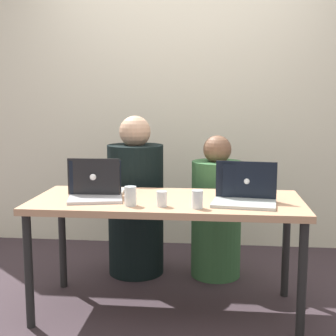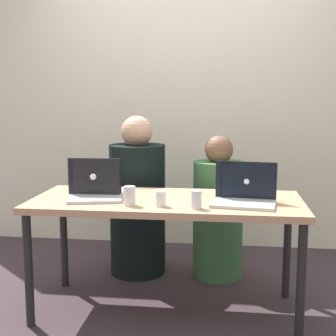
{
  "view_description": "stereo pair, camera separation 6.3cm",
  "coord_description": "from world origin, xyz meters",
  "px_view_note": "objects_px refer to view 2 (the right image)",
  "views": [
    {
      "loc": [
        0.29,
        -2.77,
        1.33
      ],
      "look_at": [
        0.0,
        0.07,
        0.9
      ],
      "focal_mm": 50.0,
      "sensor_mm": 36.0,
      "label": 1
    },
    {
      "loc": [
        0.36,
        -2.76,
        1.33
      ],
      "look_at": [
        0.0,
        0.07,
        0.9
      ],
      "focal_mm": 50.0,
      "sensor_mm": 36.0,
      "label": 2
    }
  ],
  "objects_px": {
    "laptop_back_right": "(245,190)",
    "laptop_front_right": "(244,195)",
    "water_glass_left": "(130,197)",
    "water_glass_center": "(161,200)",
    "water_glass_right": "(196,201)",
    "person_on_right": "(218,215)",
    "person_on_left": "(138,204)",
    "laptop_back_left": "(97,186)",
    "laptop_front_left": "(95,191)"
  },
  "relations": [
    {
      "from": "water_glass_left",
      "to": "water_glass_center",
      "type": "xyz_separation_m",
      "value": [
        0.18,
        0.0,
        -0.01
      ]
    },
    {
      "from": "laptop_back_right",
      "to": "laptop_front_left",
      "type": "height_order",
      "value": "laptop_front_left"
    },
    {
      "from": "laptop_back_right",
      "to": "laptop_front_left",
      "type": "bearing_deg",
      "value": 5.61
    },
    {
      "from": "person_on_left",
      "to": "laptop_back_left",
      "type": "distance_m",
      "value": 0.62
    },
    {
      "from": "laptop_back_right",
      "to": "laptop_back_left",
      "type": "bearing_deg",
      "value": -2.29
    },
    {
      "from": "water_glass_left",
      "to": "laptop_back_right",
      "type": "bearing_deg",
      "value": 23.28
    },
    {
      "from": "laptop_front_left",
      "to": "water_glass_center",
      "type": "distance_m",
      "value": 0.45
    },
    {
      "from": "laptop_front_left",
      "to": "water_glass_right",
      "type": "xyz_separation_m",
      "value": [
        0.63,
        -0.18,
        -0.01
      ]
    },
    {
      "from": "person_on_left",
      "to": "water_glass_left",
      "type": "bearing_deg",
      "value": 112.19
    },
    {
      "from": "person_on_left",
      "to": "water_glass_center",
      "type": "xyz_separation_m",
      "value": [
        0.3,
        -0.83,
        0.22
      ]
    },
    {
      "from": "laptop_back_right",
      "to": "laptop_front_right",
      "type": "height_order",
      "value": "laptop_front_right"
    },
    {
      "from": "person_on_right",
      "to": "laptop_front_right",
      "type": "bearing_deg",
      "value": 99.22
    },
    {
      "from": "laptop_back_right",
      "to": "water_glass_center",
      "type": "xyz_separation_m",
      "value": [
        -0.48,
        -0.28,
        -0.01
      ]
    },
    {
      "from": "laptop_front_right",
      "to": "laptop_front_left",
      "type": "bearing_deg",
      "value": -174.13
    },
    {
      "from": "laptop_back_right",
      "to": "laptop_front_right",
      "type": "xyz_separation_m",
      "value": [
        -0.01,
        -0.16,
        0.0
      ]
    },
    {
      "from": "laptop_front_right",
      "to": "water_glass_right",
      "type": "xyz_separation_m",
      "value": [
        -0.27,
        -0.15,
        -0.01
      ]
    },
    {
      "from": "person_on_left",
      "to": "water_glass_center",
      "type": "relative_size",
      "value": 13.73
    },
    {
      "from": "person_on_left",
      "to": "laptop_front_left",
      "type": "distance_m",
      "value": 0.73
    },
    {
      "from": "person_on_left",
      "to": "person_on_right",
      "type": "bearing_deg",
      "value": -165.73
    },
    {
      "from": "person_on_right",
      "to": "water_glass_right",
      "type": "height_order",
      "value": "person_on_right"
    },
    {
      "from": "laptop_back_right",
      "to": "laptop_back_left",
      "type": "relative_size",
      "value": 0.9
    },
    {
      "from": "water_glass_right",
      "to": "laptop_back_right",
      "type": "bearing_deg",
      "value": 48.05
    },
    {
      "from": "water_glass_right",
      "to": "water_glass_left",
      "type": "bearing_deg",
      "value": 176.0
    },
    {
      "from": "water_glass_left",
      "to": "water_glass_center",
      "type": "height_order",
      "value": "water_glass_left"
    },
    {
      "from": "laptop_front_left",
      "to": "water_glass_left",
      "type": "relative_size",
      "value": 3.25
    },
    {
      "from": "person_on_right",
      "to": "laptop_front_left",
      "type": "height_order",
      "value": "person_on_right"
    },
    {
      "from": "laptop_front_left",
      "to": "water_glass_left",
      "type": "distance_m",
      "value": 0.29
    },
    {
      "from": "laptop_back_left",
      "to": "water_glass_left",
      "type": "height_order",
      "value": "laptop_back_left"
    },
    {
      "from": "person_on_right",
      "to": "laptop_front_right",
      "type": "relative_size",
      "value": 2.72
    },
    {
      "from": "water_glass_center",
      "to": "laptop_back_right",
      "type": "bearing_deg",
      "value": 30.47
    },
    {
      "from": "laptop_front_left",
      "to": "water_glass_right",
      "type": "height_order",
      "value": "laptop_front_left"
    },
    {
      "from": "laptop_back_right",
      "to": "laptop_front_right",
      "type": "distance_m",
      "value": 0.16
    },
    {
      "from": "laptop_back_left",
      "to": "water_glass_left",
      "type": "bearing_deg",
      "value": 131.97
    },
    {
      "from": "laptop_front_left",
      "to": "water_glass_left",
      "type": "xyz_separation_m",
      "value": [
        0.24,
        -0.15,
        -0.0
      ]
    },
    {
      "from": "water_glass_left",
      "to": "water_glass_center",
      "type": "bearing_deg",
      "value": 0.35
    },
    {
      "from": "laptop_back_left",
      "to": "person_on_right",
      "type": "bearing_deg",
      "value": -145.81
    },
    {
      "from": "person_on_right",
      "to": "water_glass_left",
      "type": "relative_size",
      "value": 9.48
    },
    {
      "from": "water_glass_right",
      "to": "person_on_right",
      "type": "bearing_deg",
      "value": 82.83
    },
    {
      "from": "person_on_right",
      "to": "laptop_front_right",
      "type": "distance_m",
      "value": 0.79
    },
    {
      "from": "person_on_right",
      "to": "water_glass_left",
      "type": "bearing_deg",
      "value": 55.99
    },
    {
      "from": "person_on_right",
      "to": "water_glass_center",
      "type": "bearing_deg",
      "value": 66.0
    },
    {
      "from": "laptop_back_right",
      "to": "water_glass_center",
      "type": "relative_size",
      "value": 3.41
    },
    {
      "from": "laptop_front_right",
      "to": "water_glass_right",
      "type": "height_order",
      "value": "laptop_front_right"
    },
    {
      "from": "water_glass_center",
      "to": "person_on_right",
      "type": "bearing_deg",
      "value": 69.54
    },
    {
      "from": "person_on_left",
      "to": "laptop_back_left",
      "type": "height_order",
      "value": "person_on_left"
    },
    {
      "from": "person_on_right",
      "to": "water_glass_right",
      "type": "relative_size",
      "value": 10.37
    },
    {
      "from": "person_on_left",
      "to": "laptop_back_left",
      "type": "xyz_separation_m",
      "value": [
        -0.15,
        -0.55,
        0.24
      ]
    },
    {
      "from": "laptop_front_left",
      "to": "water_glass_center",
      "type": "bearing_deg",
      "value": -32.69
    },
    {
      "from": "water_glass_right",
      "to": "laptop_front_left",
      "type": "bearing_deg",
      "value": 164.0
    },
    {
      "from": "person_on_left",
      "to": "water_glass_right",
      "type": "relative_size",
      "value": 11.73
    }
  ]
}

